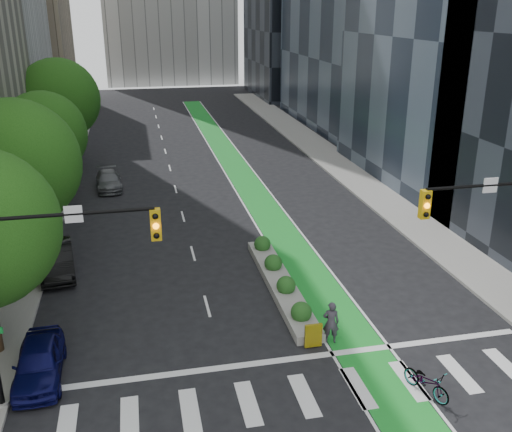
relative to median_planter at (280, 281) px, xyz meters
name	(u,v)px	position (x,y,z in m)	size (l,w,h in m)	color
ground	(296,378)	(-1.20, -7.04, -0.37)	(160.00, 160.00, 0.00)	black
sidewalk_left	(46,192)	(-13.00, 17.96, -0.30)	(3.60, 90.00, 0.15)	gray
sidewalk_right	(352,173)	(10.60, 17.96, -0.30)	(3.60, 90.00, 0.15)	gray
bike_lane_paint	(234,164)	(1.80, 22.96, -0.37)	(2.20, 70.00, 0.01)	#1A912A
building_tan_far	(7,4)	(-21.20, 58.96, 12.63)	(14.00, 16.00, 26.00)	tan
tree_mid	(15,164)	(-12.20, 4.96, 5.20)	(6.40, 6.40, 8.78)	black
tree_midfar	(44,134)	(-12.20, 14.96, 4.57)	(5.60, 5.60, 7.76)	black
tree_far	(59,100)	(-12.20, 24.96, 5.32)	(6.60, 6.60, 9.00)	black
signal_left	(30,278)	(-9.90, -6.57, 4.41)	(6.14, 0.51, 7.20)	black
median_planter	(280,281)	(0.00, 0.00, 0.00)	(1.20, 10.26, 1.10)	gray
bicycle	(427,381)	(3.00, -8.84, 0.14)	(0.68, 1.96, 1.03)	gray
cyclist	(331,322)	(0.80, -5.00, 0.54)	(0.66, 0.44, 1.82)	#3A343F
parked_car_left_near	(39,361)	(-10.35, -5.04, 0.33)	(1.65, 4.11, 1.40)	#0B0D46
parked_car_left_mid	(57,259)	(-10.70, 3.99, 0.39)	(1.62, 4.64, 1.53)	black
parked_car_left_far	(109,181)	(-8.53, 18.13, 0.26)	(1.76, 4.34, 1.26)	#585A5D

